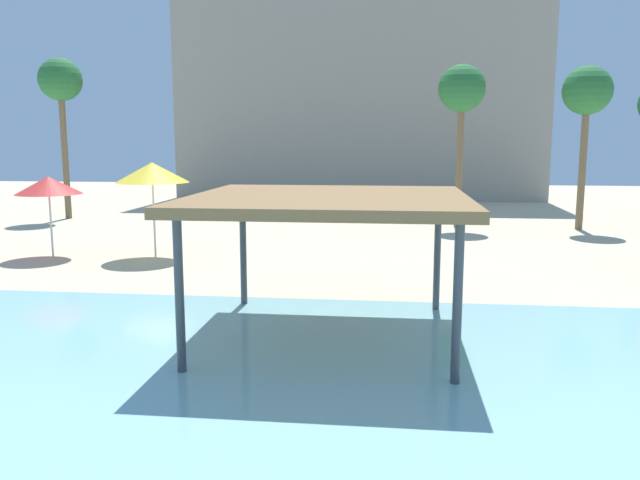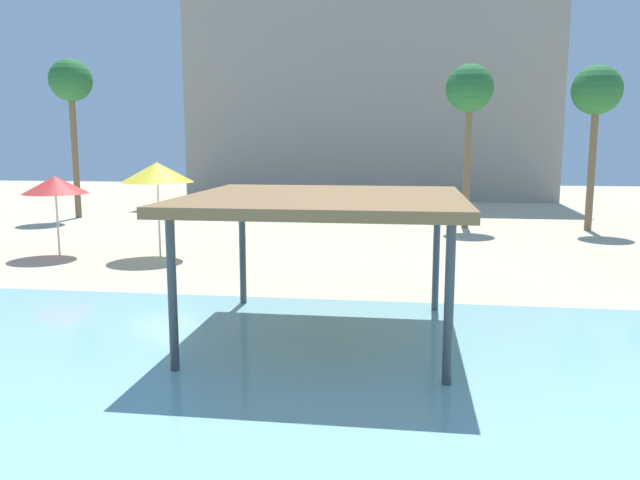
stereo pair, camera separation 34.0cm
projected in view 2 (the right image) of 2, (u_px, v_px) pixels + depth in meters
name	position (u px, v px, depth m)	size (l,w,h in m)	color
ground_plane	(295.00, 319.00, 12.60)	(80.00, 80.00, 0.00)	beige
lagoon_water	(218.00, 440.00, 7.46)	(44.00, 13.50, 0.04)	#8CC6CC
shade_pavilion	(325.00, 203.00, 11.05)	(4.82, 4.82, 2.60)	#42474C
beach_umbrella_red_2	(55.00, 185.00, 19.25)	(1.96, 1.96, 2.47)	silver
beach_umbrella_yellow_3	(157.00, 172.00, 19.02)	(2.20, 2.20, 2.90)	silver
palm_tree_0	(597.00, 94.00, 24.25)	(1.90, 1.90, 6.43)	brown
palm_tree_2	(71.00, 85.00, 28.27)	(1.90, 1.90, 7.18)	brown
palm_tree_3	(470.00, 92.00, 25.09)	(1.90, 1.90, 6.57)	brown
hotel_block_0	(371.00, 67.00, 40.15)	(22.17, 8.18, 16.33)	#9E9384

